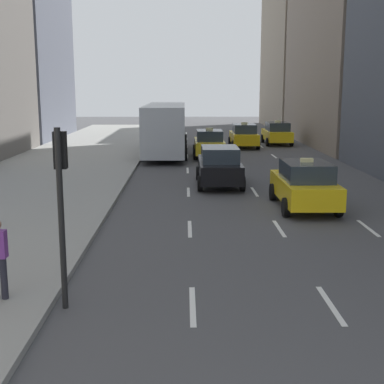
% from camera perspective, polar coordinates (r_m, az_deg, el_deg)
% --- Properties ---
extents(sidewalk_left, '(8.00, 66.00, 0.15)m').
position_cam_1_polar(sidewalk_left, '(30.19, -13.51, 2.64)').
color(sidewalk_left, gray).
rests_on(sidewalk_left, ground).
extents(lane_markings, '(5.72, 56.00, 0.01)m').
position_cam_1_polar(lane_markings, '(25.68, 5.83, 1.30)').
color(lane_markings, white).
rests_on(lane_markings, ground).
extents(taxi_lead, '(2.02, 4.40, 1.87)m').
position_cam_1_polar(taxi_lead, '(39.65, 5.55, 6.01)').
color(taxi_lead, yellow).
rests_on(taxi_lead, ground).
extents(taxi_second, '(2.02, 4.40, 1.87)m').
position_cam_1_polar(taxi_second, '(19.81, 11.92, 0.78)').
color(taxi_second, yellow).
rests_on(taxi_second, ground).
extents(taxi_third, '(2.02, 4.40, 1.87)m').
position_cam_1_polar(taxi_third, '(33.92, 1.85, 5.21)').
color(taxi_third, yellow).
rests_on(taxi_third, ground).
extents(taxi_fourth, '(2.02, 4.40, 1.87)m').
position_cam_1_polar(taxi_fourth, '(42.12, 9.05, 6.22)').
color(taxi_fourth, yellow).
rests_on(taxi_fourth, ground).
extents(sedan_black_near, '(2.02, 4.47, 1.77)m').
position_cam_1_polar(sedan_black_near, '(23.95, 2.94, 2.80)').
color(sedan_black_near, black).
rests_on(sedan_black_near, ground).
extents(city_bus, '(2.80, 11.61, 3.25)m').
position_cam_1_polar(city_bus, '(35.50, -2.84, 6.93)').
color(city_bus, '#B7BCC1').
rests_on(city_bus, ground).
extents(traffic_light_pole, '(0.24, 0.42, 3.60)m').
position_cam_1_polar(traffic_light_pole, '(10.64, -13.80, 0.34)').
color(traffic_light_pole, black).
rests_on(traffic_light_pole, ground).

